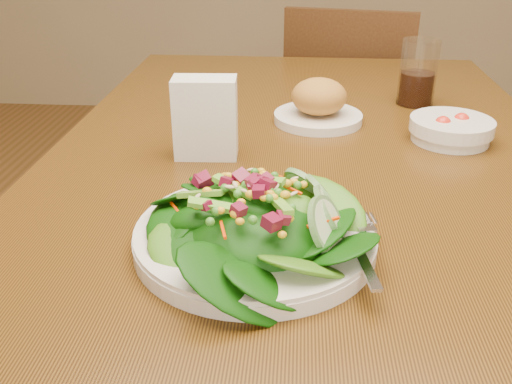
{
  "coord_description": "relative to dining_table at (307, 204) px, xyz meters",
  "views": [
    {
      "loc": [
        -0.02,
        -0.91,
        1.12
      ],
      "look_at": [
        -0.07,
        -0.29,
        0.81
      ],
      "focal_mm": 40.0,
      "sensor_mm": 36.0,
      "label": 1
    }
  ],
  "objects": [
    {
      "name": "bread_plate",
      "position": [
        0.02,
        0.16,
        0.14
      ],
      "size": [
        0.17,
        0.17,
        0.09
      ],
      "color": "silver",
      "rests_on": "dining_table"
    },
    {
      "name": "napkin_holder",
      "position": [
        -0.17,
        -0.03,
        0.17
      ],
      "size": [
        0.11,
        0.06,
        0.13
      ],
      "rotation": [
        0.0,
        0.0,
        0.05
      ],
      "color": "white",
      "rests_on": "dining_table"
    },
    {
      "name": "chair_far",
      "position": [
        0.14,
        0.9,
        -0.19
      ],
      "size": [
        0.47,
        0.48,
        0.87
      ],
      "rotation": [
        0.0,
        0.0,
        2.94
      ],
      "color": "#402811",
      "rests_on": "ground_plane"
    },
    {
      "name": "salad_plate",
      "position": [
        -0.06,
        -0.31,
        0.13
      ],
      "size": [
        0.3,
        0.3,
        0.09
      ],
      "rotation": [
        0.0,
        0.0,
        0.4
      ],
      "color": "silver",
      "rests_on": "dining_table"
    },
    {
      "name": "dining_table",
      "position": [
        0.0,
        0.0,
        0.0
      ],
      "size": [
        0.9,
        1.4,
        0.75
      ],
      "color": "#5D390F",
      "rests_on": "ground_plane"
    },
    {
      "name": "tomato_bowl",
      "position": [
        0.25,
        0.07,
        0.12
      ],
      "size": [
        0.15,
        0.15,
        0.05
      ],
      "color": "silver",
      "rests_on": "dining_table"
    },
    {
      "name": "drinking_glass",
      "position": [
        0.23,
        0.29,
        0.16
      ],
      "size": [
        0.08,
        0.08,
        0.14
      ],
      "color": "silver",
      "rests_on": "dining_table"
    }
  ]
}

